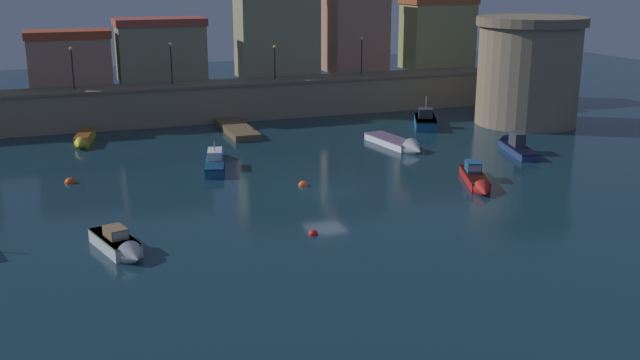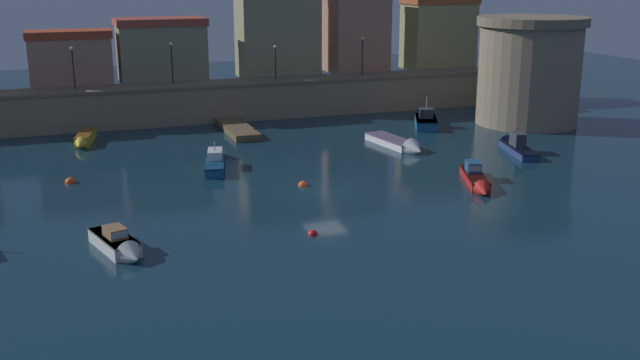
# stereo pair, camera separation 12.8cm
# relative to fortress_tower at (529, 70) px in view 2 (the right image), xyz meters

# --- Properties ---
(ground_plane) EXTENTS (142.89, 142.89, 0.00)m
(ground_plane) POSITION_rel_fortress_tower_xyz_m (-24.87, -14.27, -4.87)
(ground_plane) COLOR #112D3D
(quay_wall) EXTENTS (54.19, 3.93, 3.56)m
(quay_wall) POSITION_rel_fortress_tower_xyz_m (-24.87, 11.36, -3.09)
(quay_wall) COLOR gray
(quay_wall) RESTS_ON ground
(old_town_backdrop) EXTENTS (54.30, 5.02, 8.62)m
(old_town_backdrop) POSITION_rel_fortress_tower_xyz_m (-21.32, 15.34, 2.07)
(old_town_backdrop) COLOR #A07E64
(old_town_backdrop) RESTS_ON ground
(fortress_tower) EXTENTS (9.77, 9.77, 9.63)m
(fortress_tower) POSITION_rel_fortress_tower_xyz_m (0.00, 0.00, 0.00)
(fortress_tower) COLOR gray
(fortress_tower) RESTS_ON ground
(pier_dock) EXTENTS (2.21, 8.30, 0.70)m
(pier_dock) POSITION_rel_fortress_tower_xyz_m (-25.79, 5.39, -4.60)
(pier_dock) COLOR brown
(pier_dock) RESTS_ON ground
(quay_lamp_0) EXTENTS (0.32, 0.32, 3.68)m
(quay_lamp_0) POSITION_rel_fortress_tower_xyz_m (-38.75, 11.36, 1.11)
(quay_lamp_0) COLOR black
(quay_lamp_0) RESTS_ON quay_wall
(quay_lamp_1) EXTENTS (0.32, 0.32, 3.78)m
(quay_lamp_1) POSITION_rel_fortress_tower_xyz_m (-30.22, 11.36, 1.16)
(quay_lamp_1) COLOR black
(quay_lamp_1) RESTS_ON quay_wall
(quay_lamp_2) EXTENTS (0.32, 0.32, 3.22)m
(quay_lamp_2) POSITION_rel_fortress_tower_xyz_m (-20.47, 11.36, 0.84)
(quay_lamp_2) COLOR black
(quay_lamp_2) RESTS_ON quay_wall
(quay_lamp_3) EXTENTS (0.32, 0.32, 3.73)m
(quay_lamp_3) POSITION_rel_fortress_tower_xyz_m (-11.53, 11.36, 1.14)
(quay_lamp_3) COLOR black
(quay_lamp_3) RESTS_ON quay_wall
(moored_boat_0) EXTENTS (2.64, 5.06, 1.54)m
(moored_boat_0) POSITION_rel_fortress_tower_xyz_m (-38.23, -20.89, -4.44)
(moored_boat_0) COLOR silver
(moored_boat_0) RESTS_ON ground
(moored_boat_2) EXTENTS (3.34, 6.31, 1.53)m
(moored_boat_2) POSITION_rel_fortress_tower_xyz_m (-15.07, -16.33, -4.48)
(moored_boat_2) COLOR red
(moored_boat_2) RESTS_ON ground
(moored_boat_3) EXTENTS (4.21, 6.37, 3.26)m
(moored_boat_3) POSITION_rel_fortress_tower_xyz_m (-8.97, 2.52, -4.35)
(moored_boat_3) COLOR #195689
(moored_boat_3) RESTS_ON ground
(moored_boat_4) EXTENTS (2.21, 5.71, 1.05)m
(moored_boat_4) POSITION_rel_fortress_tower_xyz_m (-38.57, 5.05, -4.44)
(moored_boat_4) COLOR gold
(moored_boat_4) RESTS_ON ground
(moored_boat_5) EXTENTS (2.95, 7.41, 2.20)m
(moored_boat_5) POSITION_rel_fortress_tower_xyz_m (-30.00, -5.25, -4.42)
(moored_boat_5) COLOR #195689
(moored_boat_5) RESTS_ON ground
(moored_boat_6) EXTENTS (2.95, 6.84, 1.94)m
(moored_boat_6) POSITION_rel_fortress_tower_xyz_m (-7.15, -8.82, -4.45)
(moored_boat_6) COLOR navy
(moored_boat_6) RESTS_ON ground
(moored_boat_7) EXTENTS (2.60, 7.04, 1.61)m
(moored_boat_7) POSITION_rel_fortress_tower_xyz_m (-15.14, -5.00, -4.56)
(moored_boat_7) COLOR white
(moored_boat_7) RESTS_ON ground
(mooring_buoy_0) EXTENTS (0.63, 0.63, 0.63)m
(mooring_buoy_0) POSITION_rel_fortress_tower_xyz_m (-25.78, -12.51, -4.87)
(mooring_buoy_0) COLOR #EA4C19
(mooring_buoy_0) RESTS_ON ground
(mooring_buoy_1) EXTENTS (0.53, 0.53, 0.53)m
(mooring_buoy_1) POSITION_rel_fortress_tower_xyz_m (-28.29, -21.59, -4.87)
(mooring_buoy_1) COLOR red
(mooring_buoy_1) RESTS_ON ground
(mooring_buoy_2) EXTENTS (0.72, 0.72, 0.72)m
(mooring_buoy_2) POSITION_rel_fortress_tower_xyz_m (-40.09, -6.61, -4.87)
(mooring_buoy_2) COLOR #EA4C19
(mooring_buoy_2) RESTS_ON ground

